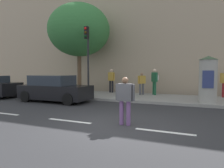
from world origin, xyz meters
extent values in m
plane|color=#2B2B2D|center=(0.00, 0.00, 0.00)|extent=(80.00, 80.00, 0.00)
cube|color=gray|center=(0.00, 7.00, 0.07)|extent=(36.00, 4.00, 0.15)
cube|color=silver|center=(-5.14, 0.00, 0.00)|extent=(1.80, 0.16, 0.01)
cube|color=silver|center=(-1.71, 0.00, 0.00)|extent=(1.80, 0.16, 0.01)
cube|color=silver|center=(1.71, 0.00, 0.00)|extent=(1.80, 0.16, 0.01)
cube|color=tan|center=(0.00, 12.00, 4.78)|extent=(36.00, 5.00, 9.56)
cylinder|color=black|center=(-3.99, 5.35, 1.97)|extent=(0.12, 0.12, 3.65)
cube|color=black|center=(-3.99, 5.17, 4.17)|extent=(0.24, 0.24, 0.75)
sphere|color=red|center=(-3.99, 5.04, 4.41)|extent=(0.16, 0.16, 0.16)
sphere|color=#3C2906|center=(-3.99, 5.04, 4.17)|extent=(0.16, 0.16, 0.16)
sphere|color=#07330F|center=(-3.99, 5.04, 3.93)|extent=(0.16, 0.16, 0.16)
cylinder|color=#9E9B93|center=(2.94, 5.88, 1.28)|extent=(0.90, 0.90, 2.25)
cone|color=#334C33|center=(2.94, 5.88, 2.50)|extent=(1.00, 1.00, 0.20)
cube|color=navy|center=(2.94, 5.42, 1.39)|extent=(0.54, 0.02, 0.90)
cylinder|color=brown|center=(-5.88, 7.29, 1.52)|extent=(0.31, 0.31, 2.74)
ellipsoid|color=#337238|center=(-5.88, 7.29, 4.83)|extent=(4.58, 4.58, 3.89)
cylinder|color=#724C84|center=(0.22, 0.28, 0.41)|extent=(0.14, 0.14, 0.82)
cylinder|color=#724C84|center=(0.47, 0.28, 0.41)|extent=(0.14, 0.14, 0.82)
cube|color=#4C4C51|center=(0.34, 0.28, 1.11)|extent=(0.50, 0.24, 0.58)
cylinder|color=#4C4C51|center=(0.05, 0.28, 1.11)|extent=(0.09, 0.09, 0.55)
cylinder|color=#4C4C51|center=(0.64, 0.29, 1.11)|extent=(0.09, 0.09, 0.55)
sphere|color=brown|center=(0.34, 0.28, 1.52)|extent=(0.22, 0.22, 0.22)
cube|color=#1E5938|center=(0.34, 0.46, 1.08)|extent=(0.28, 0.16, 0.36)
cylinder|color=#1E5938|center=(-0.46, 8.25, 0.60)|extent=(0.14, 0.14, 0.91)
cylinder|color=#1E5938|center=(-0.31, 8.09, 0.60)|extent=(0.14, 0.14, 0.91)
cube|color=#1E5938|center=(-0.39, 8.17, 1.38)|extent=(0.48, 0.49, 0.64)
cylinder|color=#1E5938|center=(-0.57, 8.37, 1.38)|extent=(0.09, 0.09, 0.61)
cylinder|color=#1E5938|center=(-0.20, 7.97, 1.38)|extent=(0.09, 0.09, 0.61)
sphere|color=beige|center=(-0.39, 8.17, 1.82)|extent=(0.25, 0.25, 0.25)
cube|color=silver|center=(-0.25, 8.29, 1.35)|extent=(0.31, 0.31, 0.36)
cylinder|color=maroon|center=(3.86, 8.54, 0.60)|extent=(0.14, 0.14, 0.89)
cylinder|color=#B78C33|center=(3.71, 8.59, 1.36)|extent=(0.09, 0.09, 0.60)
cylinder|color=black|center=(-3.67, 8.46, 0.60)|extent=(0.14, 0.14, 0.90)
cylinder|color=black|center=(-3.87, 8.47, 0.60)|extent=(0.14, 0.14, 0.90)
cube|color=#B78C33|center=(-3.77, 8.46, 1.37)|extent=(0.41, 0.27, 0.64)
cylinder|color=#B78C33|center=(-3.52, 8.45, 1.37)|extent=(0.09, 0.09, 0.61)
cylinder|color=#B78C33|center=(-4.01, 8.48, 1.37)|extent=(0.09, 0.09, 0.61)
sphere|color=beige|center=(-3.77, 8.46, 1.82)|extent=(0.24, 0.24, 0.24)
cube|color=#724C84|center=(-3.75, 8.64, 1.34)|extent=(0.29, 0.18, 0.36)
cylinder|color=#4C4C51|center=(-1.13, 7.97, 0.54)|extent=(0.14, 0.14, 0.78)
cylinder|color=#4C4C51|center=(-1.28, 7.78, 0.54)|extent=(0.14, 0.14, 0.78)
cube|color=#B78C33|center=(-1.21, 7.88, 1.20)|extent=(0.49, 0.52, 0.55)
cylinder|color=#B78C33|center=(-1.03, 8.09, 1.20)|extent=(0.09, 0.09, 0.52)
cylinder|color=#B78C33|center=(-1.39, 7.66, 1.20)|extent=(0.09, 0.09, 0.52)
sphere|color=#8C664C|center=(-1.21, 7.88, 1.58)|extent=(0.21, 0.21, 0.21)
cylinder|color=black|center=(-9.30, 4.51, 0.32)|extent=(0.64, 0.23, 0.64)
cube|color=black|center=(-5.26, 3.68, 0.58)|extent=(4.24, 1.77, 0.79)
cube|color=#262D38|center=(-5.48, 3.68, 1.26)|extent=(2.38, 1.59, 0.58)
cylinder|color=black|center=(-6.74, 2.84, 0.32)|extent=(0.64, 0.22, 0.64)
cylinder|color=black|center=(-6.75, 4.49, 0.32)|extent=(0.64, 0.22, 0.64)
cylinder|color=black|center=(-3.78, 2.86, 0.32)|extent=(0.64, 0.22, 0.64)
cylinder|color=black|center=(-3.79, 4.51, 0.32)|extent=(0.64, 0.22, 0.64)
camera|label=1|loc=(2.78, -6.39, 1.85)|focal=34.10mm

